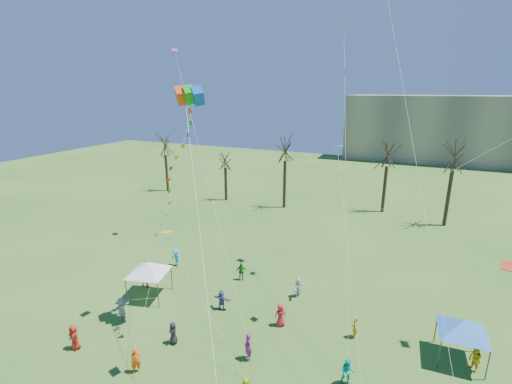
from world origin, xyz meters
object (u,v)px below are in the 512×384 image
at_px(big_box_kite, 178,178).
at_px(canopy_tent_blue, 464,326).
at_px(distant_building, 485,131).
at_px(canopy_tent_white, 148,268).

xyz_separation_m(big_box_kite, canopy_tent_blue, (16.92, 4.80, -8.72)).
bearing_deg(distant_building, big_box_kite, -109.79).
bearing_deg(big_box_kite, canopy_tent_blue, 15.84).
height_order(distant_building, canopy_tent_white, distant_building).
bearing_deg(distant_building, canopy_tent_blue, -98.45).
distance_m(big_box_kite, canopy_tent_white, 10.57).
distance_m(distant_building, canopy_tent_blue, 72.85).
xyz_separation_m(distant_building, big_box_kite, (-27.60, -76.69, 3.67)).
bearing_deg(big_box_kite, canopy_tent_white, 152.79).
xyz_separation_m(distant_building, canopy_tent_white, (-33.10, -73.86, -4.91)).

